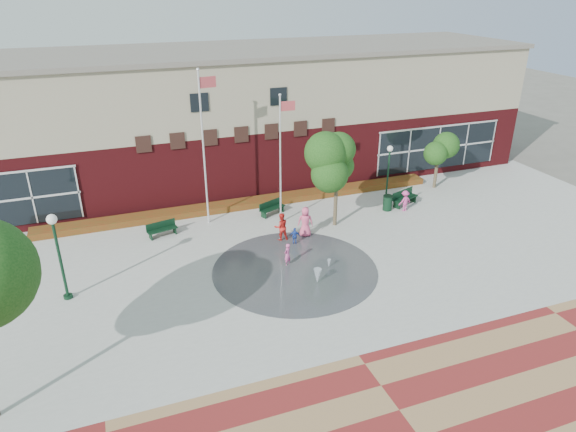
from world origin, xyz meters
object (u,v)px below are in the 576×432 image
object	(u,v)px
flagpole_left	(204,141)
trash_can	(388,203)
bench_left	(162,232)
flagpole_right	(281,154)
child_splash	(287,255)

from	to	relation	value
flagpole_left	trash_can	size ratio (longest dim) A/B	9.07
bench_left	trash_can	size ratio (longest dim) A/B	1.78
flagpole_right	child_splash	bearing A→B (deg)	-104.46
flagpole_left	bench_left	distance (m)	5.72
flagpole_right	bench_left	bearing A→B (deg)	176.70
flagpole_left	bench_left	size ratio (longest dim) A/B	5.11
flagpole_right	bench_left	world-z (taller)	flagpole_right
flagpole_right	bench_left	size ratio (longest dim) A/B	4.35
bench_left	child_splash	xyz separation A→B (m)	(5.59, -5.57, 0.34)
flagpole_left	child_splash	distance (m)	8.32
flagpole_left	bench_left	xyz separation A→B (m)	(-2.93, -0.91, -4.83)
flagpole_right	flagpole_left	bearing A→B (deg)	161.25
trash_can	child_splash	xyz separation A→B (m)	(-8.41, -4.30, 0.11)
flagpole_left	bench_left	bearing A→B (deg)	-170.91
flagpole_right	child_splash	distance (m)	6.36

